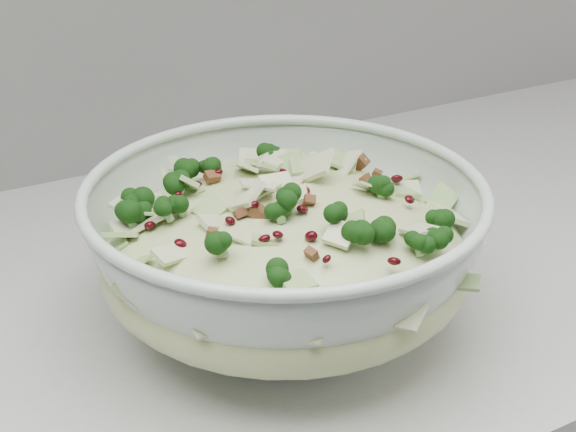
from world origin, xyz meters
The scene contains 2 objects.
mixing_bowl centered at (0.55, 1.60, 0.96)m, with size 0.41×0.41×0.12m.
salad centered at (0.55, 1.60, 0.98)m, with size 0.31×0.31×0.13m.
Camera 1 is at (0.29, 1.12, 1.27)m, focal length 50.00 mm.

